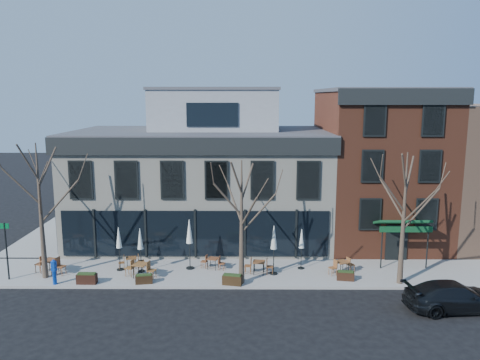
{
  "coord_description": "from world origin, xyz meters",
  "views": [
    {
      "loc": [
        3.07,
        -29.1,
        10.59
      ],
      "look_at": [
        2.88,
        2.0,
        5.04
      ],
      "focal_mm": 35.0,
      "sensor_mm": 36.0,
      "label": 1
    }
  ],
  "objects_px": {
    "parked_sedan": "(454,296)",
    "cafe_set_0": "(50,265)",
    "call_box": "(54,271)",
    "umbrella_0": "(119,240)"
  },
  "relations": [
    {
      "from": "parked_sedan",
      "to": "cafe_set_0",
      "type": "height_order",
      "value": "parked_sedan"
    },
    {
      "from": "cafe_set_0",
      "to": "umbrella_0",
      "type": "distance_m",
      "value": 4.29
    },
    {
      "from": "parked_sedan",
      "to": "call_box",
      "type": "distance_m",
      "value": 21.43
    },
    {
      "from": "call_box",
      "to": "umbrella_0",
      "type": "xyz_separation_m",
      "value": [
        3.12,
        2.22,
        1.13
      ]
    },
    {
      "from": "call_box",
      "to": "cafe_set_0",
      "type": "distance_m",
      "value": 1.88
    },
    {
      "from": "call_box",
      "to": "cafe_set_0",
      "type": "bearing_deg",
      "value": 118.81
    },
    {
      "from": "parked_sedan",
      "to": "cafe_set_0",
      "type": "xyz_separation_m",
      "value": [
        -22.15,
        4.44,
        -0.04
      ]
    },
    {
      "from": "call_box",
      "to": "cafe_set_0",
      "type": "xyz_separation_m",
      "value": [
        -0.9,
        1.64,
        -0.24
      ]
    },
    {
      "from": "parked_sedan",
      "to": "call_box",
      "type": "relative_size",
      "value": 3.38
    },
    {
      "from": "parked_sedan",
      "to": "umbrella_0",
      "type": "distance_m",
      "value": 18.85
    }
  ]
}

